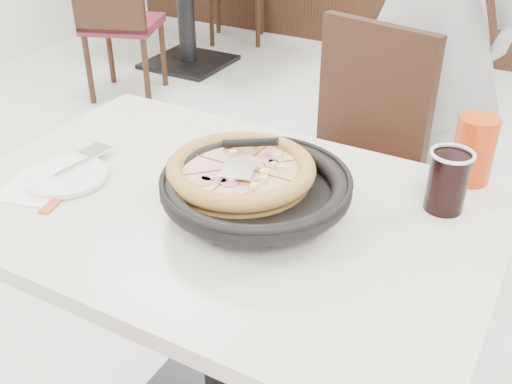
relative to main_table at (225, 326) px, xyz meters
The scene contains 13 objects.
main_table is the anchor object (origin of this frame).
chair_far 0.68m from the main_table, 88.72° to the left, with size 0.42×0.42×0.95m, color black, non-canonical shape.
trivet 0.40m from the main_table, 12.27° to the left, with size 0.12×0.12×0.04m, color black.
pizza_pan 0.43m from the main_table, ahead, with size 0.34×0.34×0.01m, color black.
pizza 0.44m from the main_table, 44.94° to the left, with size 0.30×0.30×0.02m, color #B47F3B.
pizza_server 0.47m from the main_table, 12.89° to the left, with size 0.07×0.09×0.00m, color white.
napkin 0.57m from the main_table, 158.98° to the right, with size 0.15×0.15×0.00m, color white.
side_plate 0.54m from the main_table, 165.95° to the right, with size 0.19×0.19×0.01m, color white.
fork 0.55m from the main_table, behind, with size 0.01×0.14×0.00m, color white.
cola_glass 0.66m from the main_table, 26.20° to the left, with size 0.08×0.08×0.13m, color black.
red_cup 0.75m from the main_table, 38.81° to the left, with size 0.09×0.09×0.16m, color #BC320A.
bg_table_left 3.10m from the main_table, 126.67° to the left, with size 1.20×0.80×0.75m, color silver, non-canonical shape.
bg_chair_left_near 2.61m from the main_table, 135.33° to the left, with size 0.42×0.42×0.95m, color black, non-canonical shape.
Camera 1 is at (0.65, -0.93, 1.46)m, focal length 42.00 mm.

